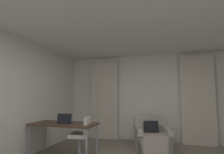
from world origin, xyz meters
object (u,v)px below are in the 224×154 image
object	(u,v)px
armchair	(152,138)
desk_chair	(81,140)
desk	(64,126)
laptop	(65,121)

from	to	relation	value
armchair	desk_chair	xyz separation A→B (m)	(-1.42, -1.14, 0.13)
desk	desk_chair	size ratio (longest dim) A/B	1.66
desk_chair	laptop	world-z (taller)	laptop
desk	laptop	size ratio (longest dim) A/B	3.99
armchair	desk	size ratio (longest dim) A/B	0.68
desk_chair	laptop	xyz separation A→B (m)	(-0.41, 0.02, 0.39)
armchair	laptop	world-z (taller)	laptop
desk	laptop	distance (m)	0.11
desk_chair	laptop	size ratio (longest dim) A/B	2.40
armchair	desk	xyz separation A→B (m)	(-1.87, -1.12, 0.41)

